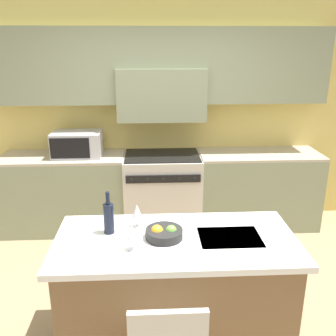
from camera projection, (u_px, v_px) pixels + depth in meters
ground_plane at (171, 324)px, 3.11m from camera, size 10.00×10.00×0.00m
back_cabinetry at (161, 96)px, 4.54m from camera, size 10.00×0.46×2.70m
back_counter at (162, 191)px, 4.66m from camera, size 3.87×0.62×0.95m
range_stove at (162, 191)px, 4.64m from camera, size 0.92×0.70×0.95m
microwave at (77, 144)px, 4.41m from camera, size 0.57×0.40×0.29m
kitchen_island at (176, 292)px, 2.79m from camera, size 1.72×0.82×0.90m
wine_bottle at (109, 217)px, 2.70m from camera, size 0.08×0.08×0.32m
wine_glass_near at (132, 233)px, 2.47m from camera, size 0.07×0.07×0.18m
wine_glass_far at (137, 211)px, 2.79m from camera, size 0.07×0.07×0.18m
fruit_bowl at (164, 233)px, 2.65m from camera, size 0.27×0.27×0.10m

